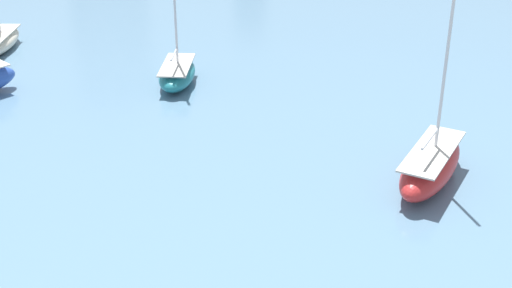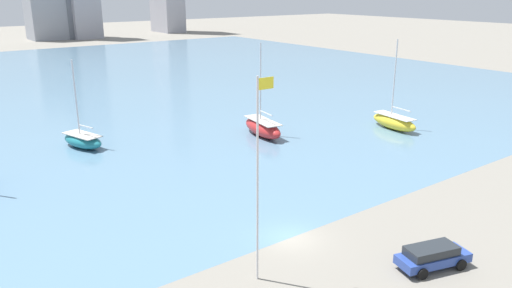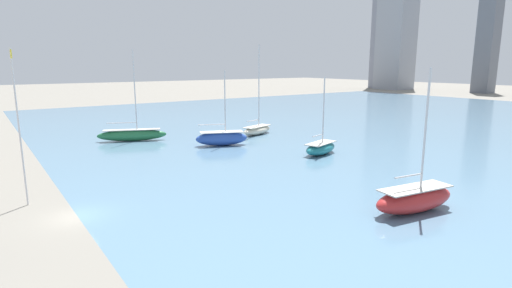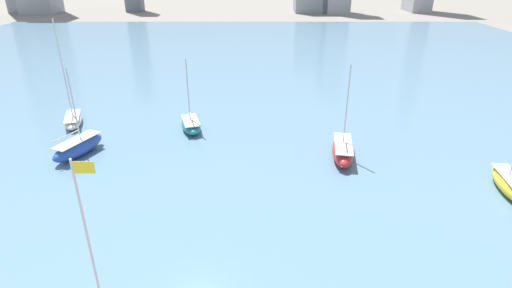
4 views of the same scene
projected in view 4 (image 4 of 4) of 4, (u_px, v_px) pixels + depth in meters
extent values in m
cube|color=slate|center=(236.00, 66.00, 92.12)|extent=(180.00, 140.00, 0.00)
cylinder|color=silver|center=(91.00, 260.00, 23.22)|extent=(0.14, 0.14, 13.29)
cube|color=yellow|center=(82.00, 168.00, 20.62)|extent=(1.10, 0.03, 0.70)
ellipsoid|color=#B72828|center=(341.00, 151.00, 49.17)|extent=(3.74, 8.29, 2.07)
cube|color=#BCB7AD|center=(342.00, 144.00, 48.75)|extent=(3.07, 6.79, 0.10)
cube|color=#2D2D33|center=(341.00, 155.00, 49.41)|extent=(0.38, 1.45, 0.93)
cylinder|color=silver|center=(345.00, 104.00, 47.23)|extent=(0.18, 0.18, 9.65)
cylinder|color=silver|center=(343.00, 138.00, 47.48)|extent=(0.59, 2.95, 0.14)
ellipsoid|color=beige|center=(71.00, 121.00, 59.06)|extent=(4.54, 7.43, 1.46)
cube|color=beige|center=(70.00, 116.00, 58.77)|extent=(3.72, 6.09, 0.10)
cube|color=#2D2D33|center=(72.00, 123.00, 59.23)|extent=(0.56, 1.25, 0.66)
cylinder|color=silver|center=(61.00, 69.00, 56.27)|extent=(0.18, 0.18, 13.84)
cylinder|color=silver|center=(68.00, 112.00, 57.29)|extent=(1.22, 3.24, 0.14)
ellipsoid|color=#284CA8|center=(77.00, 148.00, 49.90)|extent=(5.20, 8.03, 2.12)
cube|color=silver|center=(75.00, 140.00, 49.47)|extent=(4.27, 6.59, 0.10)
cube|color=#2D2D33|center=(77.00, 152.00, 50.15)|extent=(0.69, 1.34, 0.95)
cylinder|color=silver|center=(71.00, 104.00, 48.02)|extent=(0.18, 0.18, 9.04)
cylinder|color=silver|center=(64.00, 136.00, 47.78)|extent=(1.72, 3.78, 0.14)
ellipsoid|color=#1E757F|center=(189.00, 125.00, 57.22)|extent=(4.26, 6.74, 1.62)
cube|color=#BCB7AD|center=(189.00, 121.00, 56.89)|extent=(3.50, 5.52, 0.10)
cube|color=#2D2D33|center=(190.00, 128.00, 57.40)|extent=(0.47, 1.13, 0.73)
cylinder|color=silver|center=(186.00, 90.00, 55.43)|extent=(0.18, 0.18, 8.75)
cylinder|color=silver|center=(189.00, 115.00, 55.65)|extent=(0.90, 2.62, 0.14)
ellipsoid|color=yellow|center=(508.00, 184.00, 42.09)|extent=(3.16, 7.79, 1.88)
cube|color=silver|center=(510.00, 177.00, 41.72)|extent=(2.59, 6.39, 0.10)
cube|color=#2D2D33|center=(506.00, 189.00, 42.31)|extent=(0.34, 1.37, 0.84)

